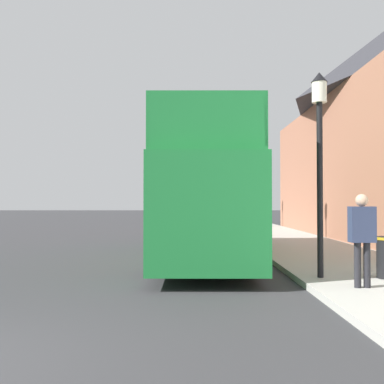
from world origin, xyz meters
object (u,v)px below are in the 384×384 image
(parked_car_ahead_of_bus, at_px, (214,223))
(tour_bus, at_px, (202,200))
(lamp_post_third, at_px, (235,178))
(lamp_post_second, at_px, (257,168))
(lamp_post_nearest, at_px, (320,135))
(pedestrian_second, at_px, (362,231))

(parked_car_ahead_of_bus, bearing_deg, tour_bus, -98.82)
(parked_car_ahead_of_bus, bearing_deg, lamp_post_third, 72.06)
(tour_bus, relative_size, lamp_post_third, 2.23)
(tour_bus, xyz_separation_m, lamp_post_second, (2.55, 5.37, 1.44))
(tour_bus, height_order, lamp_post_nearest, lamp_post_nearest)
(parked_car_ahead_of_bus, xyz_separation_m, lamp_post_second, (1.72, -3.16, 2.56))
(lamp_post_nearest, bearing_deg, lamp_post_third, 89.72)
(parked_car_ahead_of_bus, distance_m, lamp_post_second, 4.41)
(tour_bus, distance_m, lamp_post_nearest, 5.18)
(parked_car_ahead_of_bus, distance_m, pedestrian_second, 14.20)
(lamp_post_second, xyz_separation_m, lamp_post_third, (-0.00, 9.71, 0.09))
(pedestrian_second, distance_m, lamp_post_second, 11.08)
(lamp_post_second, bearing_deg, lamp_post_third, 90.00)
(parked_car_ahead_of_bus, relative_size, lamp_post_second, 0.94)
(pedestrian_second, height_order, lamp_post_third, lamp_post_third)
(lamp_post_second, bearing_deg, parked_car_ahead_of_bus, 118.53)
(lamp_post_third, bearing_deg, pedestrian_second, -88.98)
(pedestrian_second, height_order, lamp_post_nearest, lamp_post_nearest)
(lamp_post_nearest, bearing_deg, tour_bus, 119.47)
(tour_bus, height_order, lamp_post_third, lamp_post_third)
(parked_car_ahead_of_bus, height_order, pedestrian_second, pedestrian_second)
(tour_bus, distance_m, lamp_post_second, 6.12)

